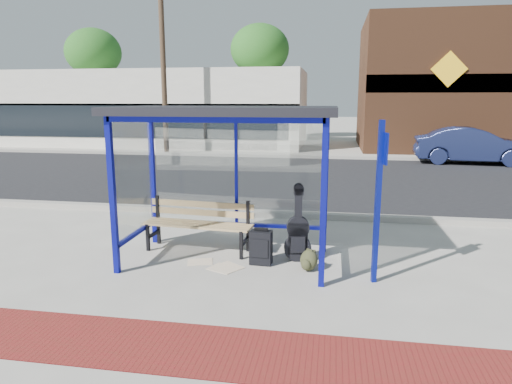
% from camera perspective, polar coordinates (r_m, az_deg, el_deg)
% --- Properties ---
extents(ground, '(120.00, 120.00, 0.00)m').
position_cam_1_polar(ground, '(7.35, -3.61, -8.60)').
color(ground, '#B2ADA0').
rests_on(ground, ground).
extents(brick_paver_strip, '(60.00, 1.00, 0.01)m').
position_cam_1_polar(brick_paver_strip, '(5.09, -10.63, -18.44)').
color(brick_paver_strip, maroon).
rests_on(brick_paver_strip, ground).
extents(curb_near, '(60.00, 0.25, 0.12)m').
position_cam_1_polar(curb_near, '(10.06, 0.13, -2.66)').
color(curb_near, gray).
rests_on(curb_near, ground).
extents(street_asphalt, '(60.00, 10.00, 0.00)m').
position_cam_1_polar(street_asphalt, '(15.02, 3.32, 1.86)').
color(street_asphalt, black).
rests_on(street_asphalt, ground).
extents(curb_far, '(60.00, 0.25, 0.12)m').
position_cam_1_polar(curb_far, '(20.03, 4.93, 4.44)').
color(curb_far, gray).
rests_on(curb_far, ground).
extents(far_sidewalk, '(60.00, 4.00, 0.01)m').
position_cam_1_polar(far_sidewalk, '(21.92, 5.34, 4.90)').
color(far_sidewalk, '#B2ADA0').
rests_on(far_sidewalk, ground).
extents(bus_shelter, '(3.30, 1.80, 2.42)m').
position_cam_1_polar(bus_shelter, '(6.99, -3.70, 7.76)').
color(bus_shelter, '#0C108C').
rests_on(bus_shelter, ground).
extents(storefront_white, '(18.00, 6.04, 4.00)m').
position_cam_1_polar(storefront_white, '(26.88, -13.88, 10.11)').
color(storefront_white, silver).
rests_on(storefront_white, ground).
extents(storefront_brown, '(10.00, 7.08, 6.40)m').
position_cam_1_polar(storefront_brown, '(26.02, 24.38, 12.05)').
color(storefront_brown, '#59331E').
rests_on(storefront_brown, ground).
extents(tree_left, '(3.60, 3.60, 7.03)m').
position_cam_1_polar(tree_left, '(32.81, -19.66, 16.04)').
color(tree_left, '#4C3826').
rests_on(tree_left, ground).
extents(tree_mid, '(3.60, 3.60, 7.03)m').
position_cam_1_polar(tree_mid, '(29.23, 0.49, 17.31)').
color(tree_mid, '#4C3826').
rests_on(tree_mid, ground).
extents(utility_pole_west, '(1.60, 0.24, 8.00)m').
position_cam_1_polar(utility_pole_west, '(21.56, -11.52, 15.54)').
color(utility_pole_west, '#4C3826').
rests_on(utility_pole_west, ground).
extents(bench, '(1.89, 0.61, 0.88)m').
position_cam_1_polar(bench, '(7.78, -7.16, -3.70)').
color(bench, black).
rests_on(bench, ground).
extents(guitar_bag, '(0.44, 0.19, 1.18)m').
position_cam_1_polar(guitar_bag, '(7.25, 5.25, -5.34)').
color(guitar_bag, black).
rests_on(guitar_bag, ground).
extents(suitcase, '(0.35, 0.24, 0.58)m').
position_cam_1_polar(suitcase, '(7.12, 0.62, -6.96)').
color(suitcase, black).
rests_on(suitcase, ground).
extents(backpack, '(0.32, 0.31, 0.32)m').
position_cam_1_polar(backpack, '(6.94, 6.57, -8.53)').
color(backpack, '#2D2F1A').
rests_on(backpack, ground).
extents(sign_post, '(0.13, 0.28, 2.26)m').
position_cam_1_polar(sign_post, '(6.40, 15.09, -0.18)').
color(sign_post, navy).
rests_on(sign_post, ground).
extents(newspaper_a, '(0.46, 0.41, 0.01)m').
position_cam_1_polar(newspaper_a, '(7.34, -7.00, -8.67)').
color(newspaper_a, white).
rests_on(newspaper_a, ground).
extents(newspaper_b, '(0.51, 0.47, 0.01)m').
position_cam_1_polar(newspaper_b, '(7.04, -4.17, -9.52)').
color(newspaper_b, white).
rests_on(newspaper_b, ground).
extents(newspaper_c, '(0.53, 0.51, 0.01)m').
position_cam_1_polar(newspaper_c, '(7.09, -3.43, -9.33)').
color(newspaper_c, white).
rests_on(newspaper_c, ground).
extents(parked_car, '(4.47, 1.89, 1.44)m').
position_cam_1_polar(parked_car, '(20.00, 25.45, 5.25)').
color(parked_car, '#1A2148').
rests_on(parked_car, ground).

